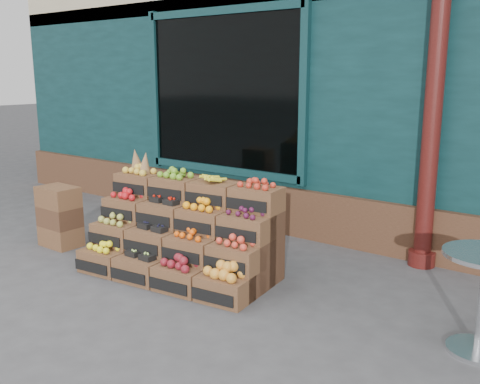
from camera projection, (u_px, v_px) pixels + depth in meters
The scene contains 5 objects.
ground at pixel (211, 300), 4.81m from camera, with size 60.00×60.00×0.00m, color #434346.
shop_facade at pixel (423, 47), 8.26m from camera, with size 12.00×6.24×4.80m.
crate_display at pixel (183, 238), 5.41m from camera, with size 2.02×1.15×1.20m.
spare_crates at pixel (60, 216), 6.26m from camera, with size 0.48×0.33×0.71m.
shopkeeper at pixel (264, 139), 7.65m from camera, with size 0.79×0.52×2.16m, color #17532C.
Camera 1 is at (2.92, -3.41, 2.00)m, focal length 40.00 mm.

